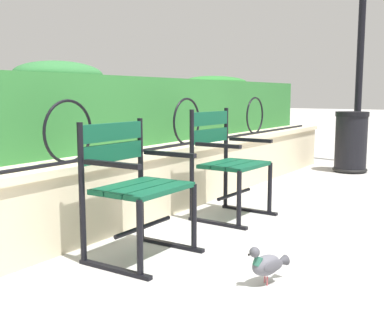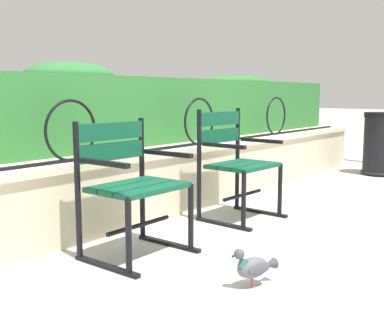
{
  "view_description": "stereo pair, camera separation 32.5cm",
  "coord_description": "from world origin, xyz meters",
  "px_view_note": "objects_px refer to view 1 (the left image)",
  "views": [
    {
      "loc": [
        -2.7,
        -1.72,
        1.01
      ],
      "look_at": [
        0.0,
        0.03,
        0.55
      ],
      "focal_mm": 45.37,
      "sensor_mm": 36.0,
      "label": 1
    },
    {
      "loc": [
        -2.51,
        -1.98,
        1.01
      ],
      "look_at": [
        0.0,
        0.03,
        0.55
      ],
      "focal_mm": 45.37,
      "sensor_mm": 36.0,
      "label": 2
    }
  ],
  "objects_px": {
    "trash_bin": "(351,143)",
    "park_chair_right": "(226,161)",
    "pigeon_near_chairs": "(267,264)",
    "park_chair_left": "(133,184)",
    "lamppost": "(361,48)"
  },
  "relations": [
    {
      "from": "trash_bin",
      "to": "park_chair_right",
      "type": "bearing_deg",
      "value": 175.5
    },
    {
      "from": "pigeon_near_chairs",
      "to": "park_chair_left",
      "type": "bearing_deg",
      "value": 91.79
    },
    {
      "from": "park_chair_right",
      "to": "trash_bin",
      "type": "distance_m",
      "value": 2.93
    },
    {
      "from": "lamppost",
      "to": "pigeon_near_chairs",
      "type": "bearing_deg",
      "value": -170.68
    },
    {
      "from": "park_chair_right",
      "to": "lamppost",
      "type": "height_order",
      "value": "lamppost"
    },
    {
      "from": "park_chair_right",
      "to": "pigeon_near_chairs",
      "type": "xyz_separation_m",
      "value": [
        -1.14,
        -0.88,
        -0.35
      ]
    },
    {
      "from": "park_chair_left",
      "to": "trash_bin",
      "type": "relative_size",
      "value": 1.08
    },
    {
      "from": "pigeon_near_chairs",
      "to": "trash_bin",
      "type": "distance_m",
      "value": 4.12
    },
    {
      "from": "park_chair_right",
      "to": "lamppost",
      "type": "distance_m",
      "value": 4.05
    },
    {
      "from": "park_chair_right",
      "to": "trash_bin",
      "type": "height_order",
      "value": "park_chair_right"
    },
    {
      "from": "park_chair_left",
      "to": "park_chair_right",
      "type": "xyz_separation_m",
      "value": [
        1.17,
        -0.01,
        0.01
      ]
    },
    {
      "from": "park_chair_left",
      "to": "trash_bin",
      "type": "distance_m",
      "value": 4.1
    },
    {
      "from": "trash_bin",
      "to": "park_chair_left",
      "type": "bearing_deg",
      "value": 176.69
    },
    {
      "from": "pigeon_near_chairs",
      "to": "trash_bin",
      "type": "height_order",
      "value": "trash_bin"
    },
    {
      "from": "pigeon_near_chairs",
      "to": "lamppost",
      "type": "distance_m",
      "value": 5.31
    }
  ]
}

